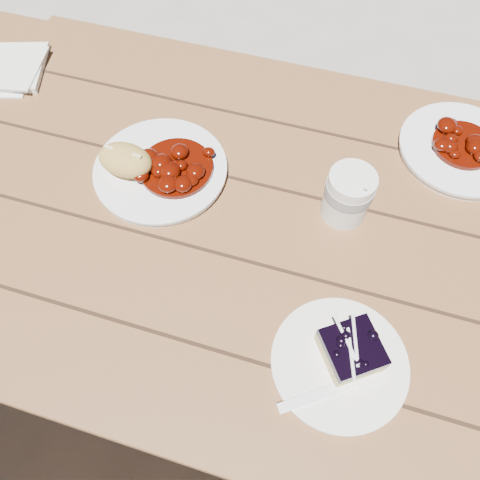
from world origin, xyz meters
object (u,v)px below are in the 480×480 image
(main_plate, at_px, (161,171))
(bread_roll, at_px, (125,160))
(coffee_cup, at_px, (348,195))
(dessert_plate, at_px, (339,363))
(picnic_table, at_px, (242,260))
(blueberry_cake, at_px, (351,350))
(second_plate, at_px, (461,150))

(main_plate, relative_size, bread_roll, 2.36)
(main_plate, bearing_deg, coffee_cup, 2.11)
(main_plate, relative_size, dessert_plate, 1.22)
(picnic_table, height_order, dessert_plate, dessert_plate)
(dessert_plate, bearing_deg, blueberry_cake, 56.31)
(picnic_table, relative_size, dessert_plate, 10.10)
(picnic_table, bearing_deg, main_plate, 163.29)
(blueberry_cake, height_order, coffee_cup, coffee_cup)
(picnic_table, relative_size, blueberry_cake, 18.37)
(dessert_plate, bearing_deg, second_plate, 72.72)
(coffee_cup, bearing_deg, main_plate, -177.89)
(coffee_cup, bearing_deg, blueberry_cake, -77.93)
(main_plate, distance_m, second_plate, 0.57)
(dessert_plate, xyz_separation_m, second_plate, (0.15, 0.47, 0.00))
(main_plate, bearing_deg, dessert_plate, -33.84)
(main_plate, xyz_separation_m, coffee_cup, (0.34, 0.01, 0.04))
(main_plate, relative_size, second_plate, 1.05)
(main_plate, bearing_deg, blueberry_cake, -31.62)
(second_plate, bearing_deg, main_plate, -158.21)
(dessert_plate, relative_size, second_plate, 0.86)
(dessert_plate, bearing_deg, main_plate, 146.16)
(main_plate, xyz_separation_m, bread_roll, (-0.05, -0.02, 0.03))
(bread_roll, distance_m, coffee_cup, 0.40)
(bread_roll, distance_m, second_plate, 0.63)
(dessert_plate, xyz_separation_m, coffee_cup, (-0.04, 0.27, 0.04))
(picnic_table, bearing_deg, coffee_cup, 21.08)
(picnic_table, bearing_deg, blueberry_cake, -40.75)
(bread_roll, xyz_separation_m, coffee_cup, (0.40, 0.03, 0.01))
(picnic_table, height_order, coffee_cup, coffee_cup)
(dessert_plate, height_order, blueberry_cake, blueberry_cake)
(blueberry_cake, relative_size, second_plate, 0.47)
(blueberry_cake, bearing_deg, dessert_plate, -159.29)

